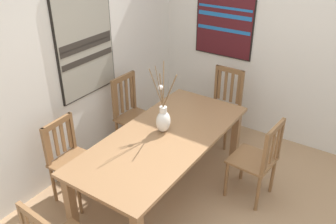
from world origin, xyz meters
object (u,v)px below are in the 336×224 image
(painting_on_back_wall, at_px, (85,42))
(chair_3, at_px, (223,104))
(centerpiece_vase, at_px, (163,119))
(chair_2, at_px, (257,159))
(painting_on_side_wall, at_px, (225,17))
(chair_0, at_px, (71,159))
(dining_table, at_px, (164,144))
(chair_4, at_px, (133,113))

(painting_on_back_wall, bearing_deg, chair_3, -42.83)
(centerpiece_vase, relative_size, chair_3, 0.76)
(chair_2, distance_m, chair_3, 1.19)
(painting_on_side_wall, bearing_deg, chair_0, 167.40)
(chair_0, relative_size, chair_2, 0.96)
(chair_0, xyz_separation_m, painting_on_side_wall, (2.33, -0.52, 1.03))
(chair_0, xyz_separation_m, chair_3, (1.91, -0.78, 0.02))
(chair_2, bearing_deg, painting_on_back_wall, 100.16)
(dining_table, relative_size, painting_on_back_wall, 1.68)
(chair_0, relative_size, painting_on_side_wall, 0.86)
(dining_table, distance_m, painting_on_back_wall, 1.40)
(centerpiece_vase, height_order, chair_4, centerpiece_vase)
(chair_4, xyz_separation_m, painting_on_side_wall, (1.27, -0.56, 1.01))
(chair_3, xyz_separation_m, painting_on_back_wall, (-1.22, 1.13, 0.96))
(chair_2, height_order, chair_4, chair_4)
(chair_2, relative_size, painting_on_back_wall, 0.77)
(chair_0, distance_m, chair_4, 1.06)
(chair_0, height_order, chair_2, chair_2)
(chair_2, bearing_deg, painting_on_side_wall, 39.70)
(chair_0, distance_m, chair_3, 2.06)
(painting_on_back_wall, bearing_deg, painting_on_side_wall, -28.02)
(centerpiece_vase, distance_m, chair_0, 1.03)
(painting_on_side_wall, bearing_deg, chair_3, -148.34)
(dining_table, distance_m, chair_2, 0.97)
(chair_3, bearing_deg, chair_2, -136.98)
(chair_2, height_order, painting_on_side_wall, painting_on_side_wall)
(chair_4, bearing_deg, chair_2, -90.66)
(painting_on_back_wall, distance_m, painting_on_side_wall, 1.86)
(chair_0, bearing_deg, painting_on_side_wall, -12.60)
(dining_table, xyz_separation_m, chair_4, (0.52, 0.82, -0.14))
(dining_table, bearing_deg, chair_4, 57.76)
(chair_4, height_order, painting_on_side_wall, painting_on_side_wall)
(centerpiece_vase, distance_m, chair_4, 0.96)
(chair_0, relative_size, chair_4, 0.91)
(centerpiece_vase, distance_m, chair_2, 1.05)
(centerpiece_vase, bearing_deg, painting_on_back_wall, 85.80)
(chair_0, bearing_deg, chair_2, -56.84)
(chair_0, height_order, chair_3, chair_3)
(centerpiece_vase, xyz_separation_m, painting_on_back_wall, (0.08, 1.07, 0.58))
(centerpiece_vase, bearing_deg, chair_2, -63.83)
(chair_4, bearing_deg, painting_on_side_wall, -23.93)
(painting_on_side_wall, bearing_deg, chair_2, -140.30)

